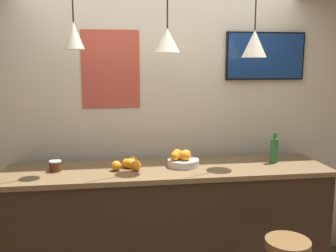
# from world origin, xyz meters

# --- Properties ---
(back_wall) EXTENTS (8.00, 0.06, 2.90)m
(back_wall) POSITION_xyz_m (0.00, 1.18, 1.45)
(back_wall) COLOR beige
(back_wall) RESTS_ON ground_plane
(service_counter) EXTENTS (2.68, 0.66, 1.04)m
(service_counter) POSITION_xyz_m (0.00, 0.74, 0.52)
(service_counter) COLOR black
(service_counter) RESTS_ON ground_plane
(fruit_bowl) EXTENTS (0.26, 0.26, 0.15)m
(fruit_bowl) POSITION_xyz_m (0.12, 0.76, 1.10)
(fruit_bowl) COLOR beige
(fruit_bowl) RESTS_ON service_counter
(orange_pile) EXTENTS (0.24, 0.27, 0.08)m
(orange_pile) POSITION_xyz_m (-0.32, 0.76, 1.08)
(orange_pile) COLOR orange
(orange_pile) RESTS_ON service_counter
(juice_bottle) EXTENTS (0.06, 0.06, 0.26)m
(juice_bottle) POSITION_xyz_m (0.94, 0.77, 1.15)
(juice_bottle) COLOR #286B33
(juice_bottle) RESTS_ON service_counter
(spread_jar) EXTENTS (0.10, 0.10, 0.09)m
(spread_jar) POSITION_xyz_m (-0.91, 0.77, 1.08)
(spread_jar) COLOR #562D19
(spread_jar) RESTS_ON service_counter
(pendant_lamp_left) EXTENTS (0.16, 0.16, 0.80)m
(pendant_lamp_left) POSITION_xyz_m (-0.72, 0.78, 2.11)
(pendant_lamp_left) COLOR black
(pendant_lamp_middle) EXTENTS (0.20, 0.20, 0.82)m
(pendant_lamp_middle) POSITION_xyz_m (0.00, 0.78, 2.08)
(pendant_lamp_middle) COLOR black
(pendant_lamp_right) EXTENTS (0.21, 0.21, 0.86)m
(pendant_lamp_right) POSITION_xyz_m (0.72, 0.78, 2.06)
(pendant_lamp_right) COLOR black
(mounted_tv) EXTENTS (0.75, 0.04, 0.44)m
(mounted_tv) POSITION_xyz_m (0.97, 1.13, 1.96)
(mounted_tv) COLOR black
(wall_poster) EXTENTS (0.51, 0.01, 0.68)m
(wall_poster) POSITION_xyz_m (-0.45, 1.15, 1.85)
(wall_poster) COLOR #C64C3D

